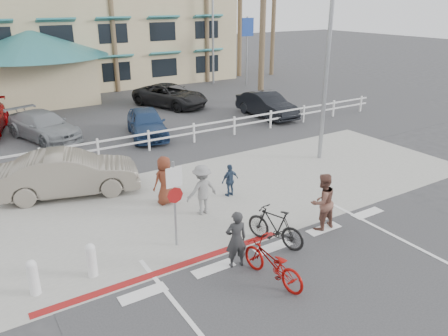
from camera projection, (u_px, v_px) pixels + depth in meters
ground at (286, 257)px, 12.12m from camera, size 140.00×140.00×0.00m
bike_path at (340, 296)px, 10.54m from camera, size 12.00×16.00×0.01m
sidewalk_plaza at (206, 198)px, 15.66m from camera, size 22.00×7.00×0.01m
cross_street at (159, 165)px, 18.82m from camera, size 40.00×5.00×0.01m
parking_lot at (94, 118)px, 26.31m from camera, size 50.00×16.00×0.01m
curb_red at (170, 269)px, 11.57m from camera, size 7.00×0.25×0.02m
rail_fence at (151, 140)px, 20.46m from camera, size 29.40×0.16×1.00m
building at (63, 13)px, 35.51m from camera, size 28.00×16.00×11.30m
sign_post at (175, 200)px, 12.18m from camera, size 0.50×0.10×2.90m
bollard_0 at (91, 260)px, 11.14m from camera, size 0.26×0.26×0.95m
bollard_1 at (33, 277)px, 10.44m from camera, size 0.26×0.26×0.95m
streetlight_0 at (328, 56)px, 18.05m from camera, size 0.60×2.00×9.00m
streetlight_1 at (213, 25)px, 35.28m from camera, size 0.60×2.00×9.50m
info_sign at (247, 50)px, 35.41m from camera, size 1.20×0.16×5.60m
palm_5 at (110, 2)px, 31.46m from camera, size 4.00×4.00×13.00m
palm_9 at (274, 1)px, 38.92m from camera, size 4.00×4.00×13.00m
bike_red at (272, 263)px, 10.91m from camera, size 0.97×2.08×1.05m
rider_red at (236, 239)px, 11.44m from camera, size 0.66×0.51×1.62m
bike_black at (275, 226)px, 12.58m from camera, size 1.12×1.97×1.14m
rider_black at (322, 202)px, 13.33m from camera, size 0.89×0.69×1.82m
pedestrian_a at (202, 190)px, 14.29m from camera, size 1.13×0.67×1.71m
pedestrian_child at (230, 180)px, 15.68m from camera, size 0.74×0.36×1.22m
pedestrian_b at (165, 180)px, 15.01m from camera, size 0.92×0.67×1.73m
car_white_sedan at (69, 173)px, 15.77m from camera, size 5.16×2.92×1.61m
lot_car_1 at (44, 126)px, 22.07m from camera, size 3.37×5.17×1.39m
lot_car_2 at (147, 123)px, 22.47m from camera, size 2.75×4.62×1.47m
lot_car_3 at (267, 105)px, 26.25m from camera, size 1.57×4.49×1.48m
lot_car_5 at (170, 95)px, 28.85m from camera, size 4.27×5.78×1.46m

